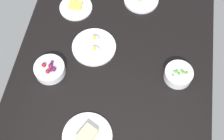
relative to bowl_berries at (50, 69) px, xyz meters
The scene contains 6 objects.
dining_table 29.89cm from the bowl_berries, 80.63° to the right, with size 121.52×95.61×4.00cm, color black.
bowl_berries is the anchor object (origin of this frame).
bowl_peas 60.66cm from the bowl_berries, 83.29° to the right, with size 13.39×13.39×6.70cm.
plate_eggs 24.84cm from the bowl_berries, 46.60° to the right, with size 22.01×22.01×5.05cm.
plate_sandwich 37.03cm from the bowl_berries, 139.83° to the right, with size 21.73×21.73×4.27cm.
plate_cheese 40.34cm from the bowl_berries, ahead, with size 17.62×17.62×3.55cm.
Camera 1 is at (-68.95, -11.54, 135.64)cm, focal length 49.80 mm.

